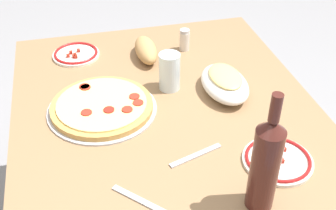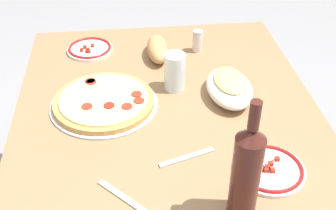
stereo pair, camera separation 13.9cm
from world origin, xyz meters
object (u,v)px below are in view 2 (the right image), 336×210
(pepperoni_pizza, at_px, (104,102))
(side_plate_far, at_px, (269,169))
(wine_bottle, at_px, (246,171))
(spice_shaker, at_px, (198,41))
(water_glass, at_px, (175,72))
(dining_table, at_px, (168,138))
(side_plate_near, at_px, (90,49))
(bread_loaf, at_px, (159,49))
(baked_pasta_dish, at_px, (229,86))

(pepperoni_pizza, xyz_separation_m, side_plate_far, (0.36, 0.45, -0.01))
(wine_bottle, relative_size, side_plate_far, 1.70)
(pepperoni_pizza, distance_m, spice_shaker, 0.49)
(pepperoni_pizza, distance_m, water_glass, 0.26)
(pepperoni_pizza, relative_size, side_plate_far, 1.80)
(pepperoni_pizza, height_order, spice_shaker, spice_shaker)
(dining_table, bearing_deg, side_plate_near, -149.04)
(pepperoni_pizza, xyz_separation_m, wine_bottle, (0.48, 0.34, 0.12))
(side_plate_near, xyz_separation_m, bread_loaf, (0.08, 0.27, 0.03))
(water_glass, relative_size, spice_shaker, 1.53)
(water_glass, bearing_deg, bread_loaf, -171.27)
(bread_loaf, bearing_deg, side_plate_far, 20.20)
(pepperoni_pizza, bearing_deg, water_glass, 106.87)
(wine_bottle, bearing_deg, spice_shaker, 177.96)
(wine_bottle, bearing_deg, baked_pasta_dish, 170.51)
(dining_table, distance_m, spice_shaker, 0.45)
(dining_table, relative_size, side_plate_far, 6.22)
(dining_table, xyz_separation_m, side_plate_near, (-0.44, -0.26, 0.12))
(wine_bottle, bearing_deg, pepperoni_pizza, -145.17)
(wine_bottle, relative_size, water_glass, 2.53)
(dining_table, bearing_deg, pepperoni_pizza, -107.21)
(pepperoni_pizza, height_order, wine_bottle, wine_bottle)
(water_glass, bearing_deg, pepperoni_pizza, -73.13)
(pepperoni_pizza, bearing_deg, dining_table, 72.79)
(pepperoni_pizza, distance_m, baked_pasta_dish, 0.42)
(baked_pasta_dish, height_order, water_glass, water_glass)
(wine_bottle, height_order, water_glass, wine_bottle)
(water_glass, xyz_separation_m, side_plate_far, (0.43, 0.21, -0.06))
(baked_pasta_dish, relative_size, wine_bottle, 0.71)
(pepperoni_pizza, distance_m, side_plate_near, 0.38)
(wine_bottle, distance_m, spice_shaker, 0.81)
(side_plate_near, distance_m, bread_loaf, 0.28)
(bread_loaf, bearing_deg, side_plate_near, -106.91)
(wine_bottle, relative_size, spice_shaker, 3.87)
(baked_pasta_dish, xyz_separation_m, water_glass, (-0.07, -0.18, 0.03))
(dining_table, xyz_separation_m, pepperoni_pizza, (-0.06, -0.20, 0.13))
(baked_pasta_dish, bearing_deg, side_plate_far, 4.76)
(bread_loaf, height_order, spice_shaker, spice_shaker)
(dining_table, bearing_deg, wine_bottle, 17.48)
(bread_loaf, bearing_deg, baked_pasta_dish, 35.88)
(wine_bottle, bearing_deg, bread_loaf, -170.66)
(dining_table, xyz_separation_m, baked_pasta_dish, (-0.07, 0.21, 0.15))
(wine_bottle, xyz_separation_m, side_plate_near, (-0.86, -0.39, -0.13))
(water_glass, height_order, bread_loaf, water_glass)
(pepperoni_pizza, height_order, bread_loaf, bread_loaf)
(water_glass, relative_size, side_plate_near, 0.74)
(side_plate_far, bearing_deg, side_plate_near, -145.32)
(baked_pasta_dish, xyz_separation_m, wine_bottle, (0.49, -0.08, 0.10))
(baked_pasta_dish, bearing_deg, side_plate_near, -127.88)
(pepperoni_pizza, xyz_separation_m, baked_pasta_dish, (-0.00, 0.42, 0.03))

